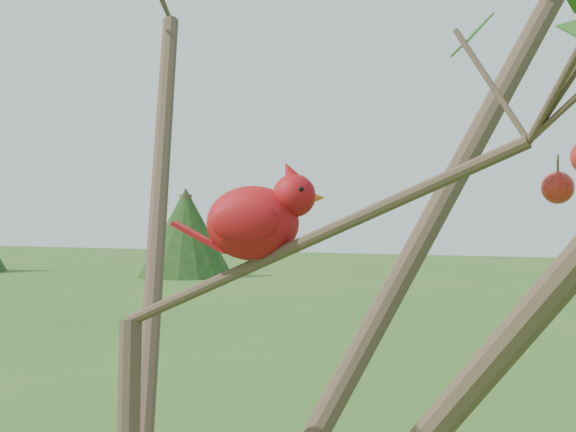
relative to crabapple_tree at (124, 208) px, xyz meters
The scene contains 2 objects.
crabapple_tree is the anchor object (origin of this frame).
cardinal 0.18m from the crabapple_tree, 36.22° to the left, with size 0.22×0.13×0.15m.
Camera 1 is at (0.72, -1.03, 2.12)m, focal length 55.00 mm.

